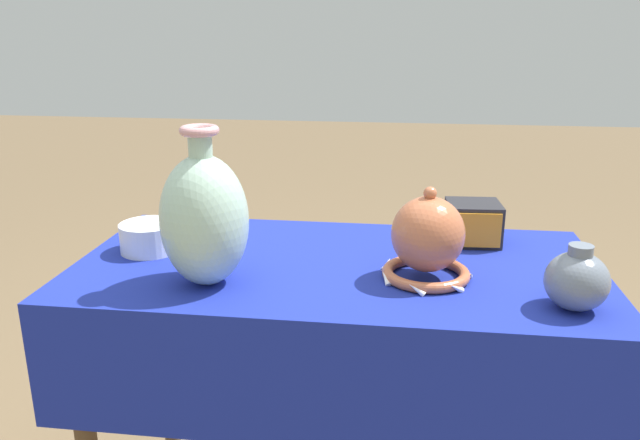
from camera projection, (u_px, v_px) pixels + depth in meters
display_table at (336, 305)px, 1.35m from camera, size 1.11×0.57×0.72m
vase_tall_bulbous at (204, 219)px, 1.19m from camera, size 0.17×0.17×0.31m
vase_dome_bell at (427, 241)px, 1.23m from camera, size 0.19×0.19×0.19m
mosaic_tile_box at (473, 223)px, 1.44m from camera, size 0.13×0.12×0.10m
jar_round_slate at (577, 280)px, 1.10m from camera, size 0.11×0.11×0.12m
pot_squat_porcelain at (149, 237)px, 1.40m from camera, size 0.13×0.13×0.06m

